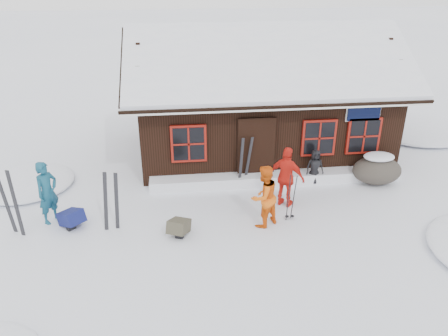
{
  "coord_description": "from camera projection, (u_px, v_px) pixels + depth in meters",
  "views": [
    {
      "loc": [
        -1.47,
        -9.36,
        6.08
      ],
      "look_at": [
        -0.27,
        0.76,
        1.3
      ],
      "focal_mm": 35.0,
      "sensor_mm": 36.0,
      "label": 1
    }
  ],
  "objects": [
    {
      "name": "boulder",
      "position": [
        377.0,
        169.0,
        13.19
      ],
      "size": [
        1.49,
        1.12,
        0.86
      ],
      "color": "#49433A",
      "rests_on": "ground"
    },
    {
      "name": "skier_orange_right",
      "position": [
        287.0,
        177.0,
        11.76
      ],
      "size": [
        1.06,
        0.93,
        1.72
      ],
      "primitive_type": "imported",
      "rotation": [
        0.0,
        0.0,
        2.51
      ],
      "color": "red",
      "rests_on": "ground"
    },
    {
      "name": "ski_poles",
      "position": [
        291.0,
        198.0,
        11.2
      ],
      "size": [
        0.23,
        0.12,
        1.31
      ],
      "color": "black",
      "rests_on": "ground"
    },
    {
      "name": "mountain_hut",
      "position": [
        260.0,
        107.0,
        15.13
      ],
      "size": [
        8.9,
        6.09,
        4.42
      ],
      "color": "black",
      "rests_on": "ground"
    },
    {
      "name": "ski_pair_left",
      "position": [
        111.0,
        202.0,
        10.71
      ],
      "size": [
        0.48,
        0.11,
        1.63
      ],
      "rotation": [
        0.0,
        0.0,
        -0.08
      ],
      "color": "black",
      "rests_on": "ground"
    },
    {
      "name": "snow_mounds",
      "position": [
        283.0,
        189.0,
        13.01
      ],
      "size": [
        20.6,
        13.2,
        0.48
      ],
      "color": "white",
      "rests_on": "ground"
    },
    {
      "name": "skier_crouched",
      "position": [
        315.0,
        167.0,
        13.09
      ],
      "size": [
        0.54,
        0.36,
        1.09
      ],
      "primitive_type": "imported",
      "rotation": [
        0.0,
        0.0,
        0.02
      ],
      "color": "black",
      "rests_on": "ground"
    },
    {
      "name": "ski_pair_mid",
      "position": [
        11.0,
        204.0,
        10.52
      ],
      "size": [
        0.48,
        0.25,
        1.78
      ],
      "rotation": [
        0.0,
        0.0,
        -0.44
      ],
      "color": "black",
      "rests_on": "ground"
    },
    {
      "name": "skier_orange_left",
      "position": [
        264.0,
        196.0,
        10.87
      ],
      "size": [
        1.01,
        0.95,
        1.64
      ],
      "primitive_type": "imported",
      "rotation": [
        0.0,
        0.0,
        3.71
      ],
      "color": "orange",
      "rests_on": "ground"
    },
    {
      "name": "skier_teal",
      "position": [
        48.0,
        192.0,
        11.03
      ],
      "size": [
        0.68,
        0.73,
        1.67
      ],
      "primitive_type": "imported",
      "rotation": [
        0.0,
        0.0,
        0.94
      ],
      "color": "navy",
      "rests_on": "ground"
    },
    {
      "name": "ski_pair_right",
      "position": [
        245.0,
        163.0,
        12.87
      ],
      "size": [
        0.5,
        0.26,
        1.59
      ],
      "rotation": [
        0.0,
        0.0,
        0.46
      ],
      "color": "black",
      "rests_on": "ground"
    },
    {
      "name": "backpack_blue",
      "position": [
        72.0,
        220.0,
        11.09
      ],
      "size": [
        0.77,
        0.78,
        0.34
      ],
      "primitive_type": "cube",
      "rotation": [
        0.0,
        0.0,
        0.75
      ],
      "color": "navy",
      "rests_on": "ground"
    },
    {
      "name": "ground",
      "position": [
        238.0,
        226.0,
        11.16
      ],
      "size": [
        120.0,
        120.0,
        0.0
      ],
      "primitive_type": "plane",
      "color": "white",
      "rests_on": "ground"
    },
    {
      "name": "snow_drift",
      "position": [
        276.0,
        178.0,
        13.27
      ],
      "size": [
        7.6,
        0.6,
        0.35
      ],
      "primitive_type": "cube",
      "color": "white",
      "rests_on": "ground"
    },
    {
      "name": "backpack_olive",
      "position": [
        179.0,
        229.0,
        10.74
      ],
      "size": [
        0.63,
        0.71,
        0.32
      ],
      "primitive_type": "cube",
      "rotation": [
        0.0,
        0.0,
        -0.41
      ],
      "color": "#433F30",
      "rests_on": "ground"
    }
  ]
}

